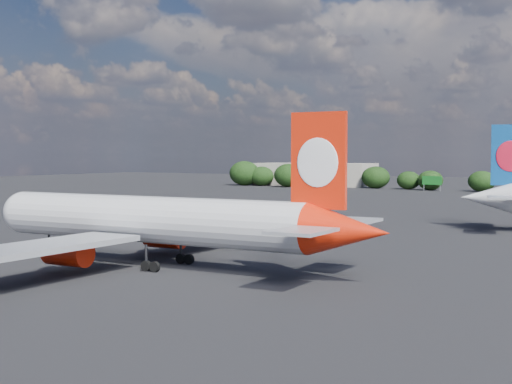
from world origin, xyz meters
The scene contains 5 objects.
ground centered at (0.00, 60.00, 0.00)m, with size 500.00×500.00×0.00m, color black.
qantas_airliner centered at (1.82, 18.02, 4.45)m, with size 44.59×42.30×14.61m.
terminal_building centered at (-65.00, 192.00, 4.00)m, with size 42.00×16.00×8.00m.
highway_sign centered at (-18.00, 176.00, 3.13)m, with size 6.00×0.30×4.50m.
horizon_treeline centered at (2.59, 179.00, 3.66)m, with size 200.58×15.72×9.18m.
Camera 1 is at (44.63, -37.01, 10.97)m, focal length 50.00 mm.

